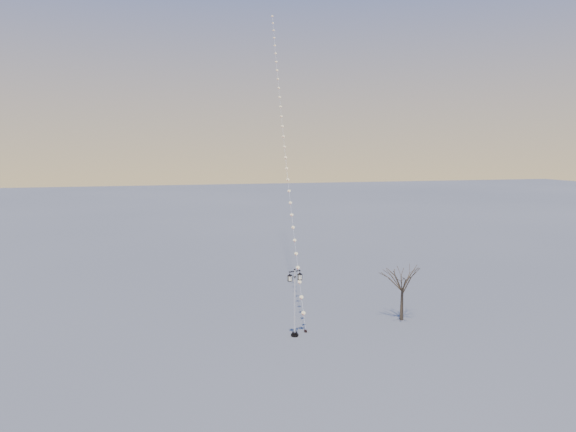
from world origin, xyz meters
name	(u,v)px	position (x,y,z in m)	size (l,w,h in m)	color
ground	(290,340)	(0.00, 0.00, 0.00)	(300.00, 300.00, 0.00)	#5B5C5C
street_lamp	(295,299)	(0.48, 0.62, 2.44)	(1.09, 0.58, 4.41)	black
bare_tree	(403,280)	(8.58, 1.78, 2.87)	(2.49, 2.49, 4.13)	#403423
kite_train	(284,126)	(4.06, 17.31, 14.08)	(6.01, 32.99, 28.40)	black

